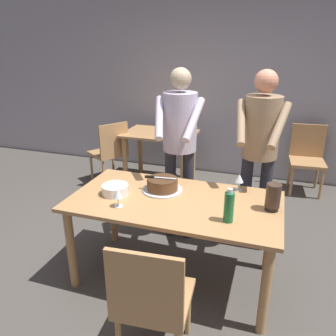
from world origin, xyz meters
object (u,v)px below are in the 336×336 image
(wine_glass_near, at_px, (118,194))
(water_bottle, at_px, (229,207))
(hurricane_lamp, at_px, (273,197))
(plate_stack, at_px, (115,190))
(chair_near_side, at_px, (152,299))
(background_chair_0, at_px, (307,156))
(cake_on_platter, at_px, (162,185))
(background_chair_1, at_px, (110,150))
(person_cutting_cake, at_px, (180,138))
(main_dining_table, at_px, (174,211))
(wine_glass_far, at_px, (239,179))
(cake_knife, at_px, (154,177))
(person_standing_beside, at_px, (260,144))
(background_table, at_px, (160,144))

(wine_glass_near, xyz_separation_m, water_bottle, (0.83, 0.04, 0.01))
(hurricane_lamp, bearing_deg, plate_stack, -174.73)
(chair_near_side, xyz_separation_m, background_chair_0, (1.03, 3.14, 0.00))
(cake_on_platter, xyz_separation_m, background_chair_1, (-1.34, 1.58, -0.31))
(hurricane_lamp, xyz_separation_m, person_cutting_cake, (-0.90, 0.59, 0.22))
(main_dining_table, height_order, wine_glass_far, wine_glass_far)
(cake_on_platter, xyz_separation_m, cake_knife, (-0.07, -0.01, 0.06))
(person_cutting_cake, bearing_deg, cake_on_platter, -89.29)
(person_standing_beside, bearing_deg, wine_glass_near, -135.81)
(main_dining_table, distance_m, plate_stack, 0.52)
(cake_on_platter, distance_m, wine_glass_far, 0.65)
(plate_stack, bearing_deg, hurricane_lamp, 5.27)
(wine_glass_near, bearing_deg, person_cutting_cake, 76.41)
(person_standing_beside, height_order, background_chair_1, person_standing_beside)
(background_table, xyz_separation_m, background_chair_1, (-0.66, -0.26, -0.09))
(person_cutting_cake, bearing_deg, wine_glass_far, -26.47)
(water_bottle, relative_size, background_chair_0, 0.28)
(plate_stack, bearing_deg, person_standing_beside, 34.36)
(cake_on_platter, distance_m, chair_near_side, 1.04)
(background_chair_0, relative_size, background_chair_1, 1.00)
(wine_glass_near, height_order, person_cutting_cake, person_cutting_cake)
(wine_glass_far, height_order, person_cutting_cake, person_cutting_cake)
(background_chair_1, bearing_deg, main_dining_table, -48.97)
(person_cutting_cake, bearing_deg, main_dining_table, -76.64)
(plate_stack, height_order, wine_glass_near, wine_glass_near)
(background_chair_0, bearing_deg, cake_knife, -121.96)
(background_chair_0, bearing_deg, wine_glass_far, -109.23)
(cake_on_platter, distance_m, background_table, 1.98)
(person_cutting_cake, height_order, background_chair_1, person_cutting_cake)
(plate_stack, xyz_separation_m, person_standing_beside, (1.08, 0.74, 0.29))
(person_standing_beside, relative_size, chair_near_side, 1.91)
(wine_glass_near, relative_size, wine_glass_far, 1.00)
(hurricane_lamp, bearing_deg, background_chair_0, 79.79)
(person_cutting_cake, bearing_deg, person_standing_beside, 2.32)
(background_chair_1, bearing_deg, cake_knife, -51.35)
(cake_on_platter, height_order, plate_stack, cake_on_platter)
(background_chair_0, distance_m, background_chair_1, 2.71)
(water_bottle, bearing_deg, wine_glass_far, 89.67)
(main_dining_table, relative_size, person_standing_beside, 0.97)
(background_table, bearing_deg, main_dining_table, -67.10)
(plate_stack, height_order, background_chair_0, background_chair_0)
(person_standing_beside, height_order, background_table, person_standing_beside)
(person_cutting_cake, bearing_deg, background_table, 117.21)
(wine_glass_far, bearing_deg, chair_near_side, -106.56)
(main_dining_table, bearing_deg, background_table, 112.90)
(wine_glass_far, bearing_deg, person_cutting_cake, 153.53)
(chair_near_side, distance_m, background_chair_1, 3.00)
(cake_knife, height_order, background_chair_1, background_chair_1)
(water_bottle, relative_size, background_table, 0.25)
(person_standing_beside, xyz_separation_m, chair_near_side, (-0.47, -1.50, -0.58))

